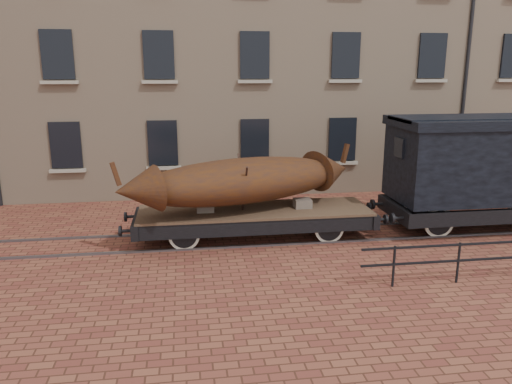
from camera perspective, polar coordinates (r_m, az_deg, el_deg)
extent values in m
plane|color=brown|center=(14.95, -1.25, -5.36)|extent=(90.00, 90.00, 0.00)
cube|color=#CEAD8B|center=(24.53, 2.98, 18.82)|extent=(40.00, 10.00, 14.00)
cube|color=black|center=(19.63, -20.90, 5.04)|extent=(1.10, 0.12, 1.70)
cube|color=#A09682|center=(19.73, -20.70, 2.29)|extent=(1.30, 0.18, 0.12)
cube|color=black|center=(19.17, -10.61, 5.53)|extent=(1.10, 0.12, 1.70)
cube|color=#A09682|center=(19.27, -10.49, 2.71)|extent=(1.30, 0.18, 0.12)
cube|color=black|center=(19.34, -0.15, 5.85)|extent=(1.10, 0.12, 1.70)
cube|color=#A09682|center=(19.44, -0.12, 3.05)|extent=(1.30, 0.18, 0.12)
cube|color=black|center=(20.13, 9.82, 5.97)|extent=(1.10, 0.12, 1.70)
cube|color=#A09682|center=(20.23, 9.76, 3.28)|extent=(1.30, 0.18, 0.12)
cube|color=black|center=(21.47, 18.79, 5.93)|extent=(1.10, 0.12, 1.70)
cube|color=#A09682|center=(21.56, 18.66, 3.40)|extent=(1.30, 0.18, 0.12)
cube|color=black|center=(23.26, 26.54, 5.77)|extent=(1.10, 0.12, 1.70)
cube|color=#A09682|center=(23.35, 26.37, 3.45)|extent=(1.30, 0.18, 0.12)
cube|color=black|center=(19.43, -21.75, 14.39)|extent=(1.10, 0.12, 1.70)
cube|color=#A09682|center=(19.38, -21.53, 11.59)|extent=(1.30, 0.18, 0.12)
cube|color=black|center=(18.97, -11.06, 15.13)|extent=(1.10, 0.12, 1.70)
cube|color=#A09682|center=(18.91, -10.93, 12.26)|extent=(1.30, 0.18, 0.12)
cube|color=black|center=(19.15, -0.15, 15.37)|extent=(1.10, 0.12, 1.70)
cube|color=#A09682|center=(19.09, -0.12, 12.52)|extent=(1.30, 0.18, 0.12)
cube|color=black|center=(19.94, 10.22, 15.10)|extent=(1.10, 0.12, 1.70)
cube|color=#A09682|center=(19.89, 10.15, 12.37)|extent=(1.30, 0.18, 0.12)
cube|color=black|center=(21.29, 19.49, 14.47)|extent=(1.10, 0.12, 1.70)
cube|color=#A09682|center=(21.24, 19.35, 11.91)|extent=(1.30, 0.18, 0.12)
cube|color=#A09682|center=(23.05, 27.25, 11.27)|extent=(1.30, 0.18, 0.12)
cylinder|color=black|center=(22.10, 23.49, 18.25)|extent=(0.14, 0.14, 14.00)
cube|color=#59595E|center=(14.27, -0.90, -6.20)|extent=(30.00, 0.08, 0.06)
cube|color=#59595E|center=(15.61, -1.58, -4.38)|extent=(30.00, 0.08, 0.06)
cylinder|color=black|center=(12.08, 15.46, -8.20)|extent=(0.06, 0.06, 1.00)
cylinder|color=black|center=(12.79, 22.10, -7.49)|extent=(0.06, 0.06, 1.00)
cube|color=brown|center=(14.72, -0.16, -2.18)|extent=(6.79, 1.99, 0.11)
cube|color=black|center=(13.91, 0.37, -4.10)|extent=(6.79, 0.14, 0.41)
cube|color=black|center=(15.66, -0.64, -2.01)|extent=(6.79, 0.14, 0.41)
cube|color=black|center=(14.72, -13.39, -3.47)|extent=(0.20, 2.08, 0.41)
cylinder|color=black|center=(14.10, -14.64, -4.32)|extent=(0.32, 0.09, 0.09)
cylinder|color=black|center=(14.12, -15.26, -4.34)|extent=(0.07, 0.29, 0.29)
cylinder|color=black|center=(15.39, -14.12, -2.74)|extent=(0.32, 0.09, 0.09)
cylinder|color=black|center=(15.41, -14.69, -2.76)|extent=(0.07, 0.29, 0.29)
cube|color=black|center=(15.61, 12.28, -2.39)|extent=(0.20, 2.08, 0.41)
cylinder|color=black|center=(15.09, 14.07, -3.07)|extent=(0.32, 0.09, 0.09)
cylinder|color=black|center=(15.15, 14.61, -3.03)|extent=(0.07, 0.29, 0.29)
cylinder|color=black|center=(16.30, 12.29, -1.68)|extent=(0.32, 0.09, 0.09)
cylinder|color=black|center=(16.36, 12.80, -1.66)|extent=(0.07, 0.29, 0.29)
cylinder|color=black|center=(14.71, -8.24, -4.04)|extent=(0.09, 1.72, 0.09)
cylinder|color=white|center=(14.03, -8.22, -4.95)|extent=(0.87, 0.06, 0.87)
cylinder|color=black|center=(14.03, -8.22, -4.95)|extent=(0.71, 0.09, 0.71)
cube|color=black|center=(13.86, -8.25, -4.25)|extent=(0.81, 0.07, 0.09)
cylinder|color=white|center=(15.40, -8.25, -3.21)|extent=(0.87, 0.06, 0.87)
cylinder|color=black|center=(15.40, -8.25, -3.21)|extent=(0.71, 0.09, 0.71)
cube|color=black|center=(15.44, -8.28, -2.33)|extent=(0.81, 0.07, 0.09)
cylinder|color=black|center=(15.26, 7.61, -3.35)|extent=(0.09, 1.72, 0.09)
cylinder|color=white|center=(14.61, 8.37, -4.18)|extent=(0.87, 0.06, 0.87)
cylinder|color=black|center=(14.61, 8.37, -4.18)|extent=(0.71, 0.09, 0.71)
cube|color=black|center=(14.44, 8.52, -3.50)|extent=(0.81, 0.07, 0.09)
cylinder|color=white|center=(15.93, 6.91, -2.58)|extent=(0.87, 0.06, 0.87)
cylinder|color=black|center=(15.93, 6.91, -2.58)|extent=(0.71, 0.09, 0.71)
cube|color=black|center=(15.97, 6.83, -1.72)|extent=(0.81, 0.07, 0.09)
cube|color=black|center=(14.82, -0.16, -3.49)|extent=(3.62, 0.05, 0.05)
cube|color=brown|center=(14.55, -5.82, -1.72)|extent=(0.50, 0.45, 0.25)
cube|color=brown|center=(14.94, 5.34, -1.28)|extent=(0.50, 0.45, 0.25)
ellipsoid|color=#4D260C|center=(14.44, -1.54, 1.30)|extent=(6.79, 3.90, 1.30)
cone|color=#4D260C|center=(13.49, -13.52, 0.22)|extent=(1.44, 1.51, 1.23)
cube|color=#4D260C|center=(13.29, -15.75, 2.00)|extent=(0.29, 0.21, 0.62)
cone|color=#4D260C|center=(15.93, 8.60, 2.56)|extent=(1.44, 1.51, 1.23)
cube|color=#4D260C|center=(16.13, 10.14, 4.38)|extent=(0.29, 0.21, 0.62)
cylinder|color=#35231C|center=(13.97, -1.28, 0.31)|extent=(0.06, 1.11, 1.52)
cylinder|color=#35231C|center=(14.98, -1.77, 1.26)|extent=(0.06, 1.11, 1.52)
cube|color=black|center=(16.49, 26.56, -2.52)|extent=(5.87, 0.16, 0.44)
cube|color=black|center=(18.23, 22.78, -0.64)|extent=(5.87, 0.16, 0.44)
cube|color=black|center=(15.97, 15.66, -2.03)|extent=(0.22, 2.35, 0.44)
cylinder|color=black|center=(15.11, 15.31, -2.93)|extent=(0.08, 0.31, 0.31)
cylinder|color=black|center=(16.49, 13.17, -1.37)|extent=(0.08, 0.31, 0.31)
cylinder|color=black|center=(16.48, 19.04, -2.57)|extent=(0.10, 1.86, 0.10)
cylinder|color=white|center=(15.88, 20.21, -3.29)|extent=(0.94, 0.07, 0.94)
cylinder|color=black|center=(15.88, 20.21, -3.29)|extent=(0.77, 0.10, 0.77)
cylinder|color=white|center=(17.10, 17.95, -1.89)|extent=(0.94, 0.07, 0.94)
cylinder|color=black|center=(17.10, 17.95, -1.89)|extent=(0.77, 0.10, 0.77)
cube|color=black|center=(17.05, 25.06, 3.07)|extent=(5.87, 2.35, 2.25)
cube|color=black|center=(16.89, 25.50, 7.27)|extent=(6.05, 2.49, 0.27)
cube|color=black|center=(16.88, 25.54, 7.63)|extent=(6.05, 1.66, 0.12)
cube|color=black|center=(15.54, 16.06, 4.91)|extent=(0.08, 0.59, 0.59)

